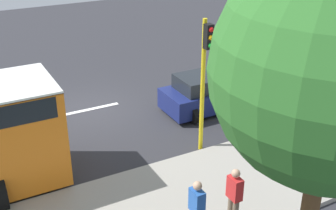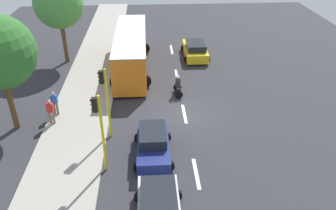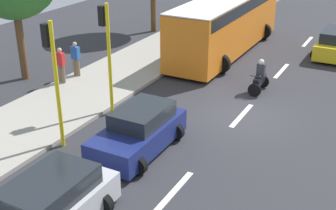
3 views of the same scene
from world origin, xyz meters
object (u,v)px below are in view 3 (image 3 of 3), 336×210
at_px(city_bus, 227,20).
at_px(traffic_light_midblock, 53,67).
at_px(traffic_light_corner, 107,44).
at_px(pedestrian_near_signal, 76,58).
at_px(car_dark_blue, 139,131).
at_px(motorcycle, 260,78).
at_px(pedestrian_by_tree, 61,64).

height_order(city_bus, traffic_light_midblock, traffic_light_midblock).
xyz_separation_m(city_bus, traffic_light_corner, (1.10, 10.00, 1.08)).
bearing_deg(pedestrian_near_signal, traffic_light_corner, 145.71).
distance_m(traffic_light_corner, traffic_light_midblock, 3.06).
xyz_separation_m(pedestrian_near_signal, traffic_light_corner, (-3.71, 2.53, 1.87)).
relative_size(car_dark_blue, motorcycle, 2.59).
relative_size(pedestrian_near_signal, traffic_light_corner, 0.38).
relative_size(car_dark_blue, traffic_light_corner, 0.88).
height_order(motorcycle, pedestrian_near_signal, pedestrian_near_signal).
xyz_separation_m(car_dark_blue, motorcycle, (-2.03, -7.08, -0.07)).
relative_size(motorcycle, pedestrian_by_tree, 0.91).
bearing_deg(pedestrian_by_tree, motorcycle, -156.64).
xyz_separation_m(car_dark_blue, traffic_light_midblock, (2.62, 1.05, 2.22)).
bearing_deg(traffic_light_midblock, traffic_light_corner, -90.00).
bearing_deg(city_bus, traffic_light_midblock, 85.20).
relative_size(city_bus, traffic_light_midblock, 2.44).
relative_size(pedestrian_near_signal, traffic_light_midblock, 0.38).
bearing_deg(pedestrian_by_tree, car_dark_blue, 151.42).
height_order(car_dark_blue, pedestrian_near_signal, pedestrian_near_signal).
distance_m(car_dark_blue, pedestrian_by_tree, 7.24).
relative_size(city_bus, pedestrian_by_tree, 6.51).
bearing_deg(pedestrian_by_tree, city_bus, -119.41).
distance_m(car_dark_blue, traffic_light_corner, 3.98).
bearing_deg(city_bus, motorcycle, 125.77).
xyz_separation_m(pedestrian_near_signal, traffic_light_midblock, (-3.71, 5.59, 1.87)).
bearing_deg(pedestrian_near_signal, motorcycle, -163.13).
height_order(car_dark_blue, motorcycle, motorcycle).
bearing_deg(traffic_light_midblock, city_bus, -94.80).
height_order(pedestrian_near_signal, traffic_light_corner, traffic_light_corner).
height_order(motorcycle, pedestrian_by_tree, pedestrian_by_tree).
relative_size(car_dark_blue, pedestrian_near_signal, 2.34).
bearing_deg(traffic_light_corner, pedestrian_near_signal, -34.29).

